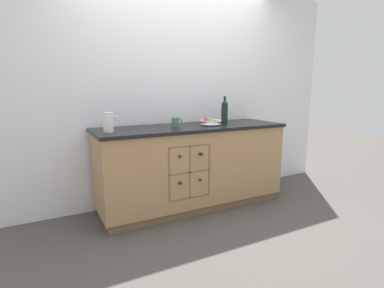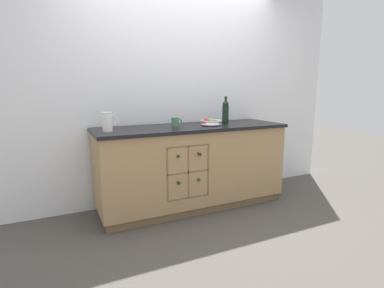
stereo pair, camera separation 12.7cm
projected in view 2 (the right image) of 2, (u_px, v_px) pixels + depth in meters
name	position (u px, v px, depth m)	size (l,w,h in m)	color
ground_plane	(192.00, 205.00, 3.45)	(14.00, 14.00, 0.00)	#4C4742
back_wall	(178.00, 93.00, 3.55)	(4.47, 0.06, 2.55)	white
kitchen_island	(192.00, 166.00, 3.36)	(2.11, 0.69, 0.92)	brown
fruit_bowl	(211.00, 122.00, 3.32)	(0.25, 0.25, 0.08)	silver
white_pitcher	(107.00, 121.00, 2.83)	(0.15, 0.10, 0.19)	white
ceramic_mug	(175.00, 122.00, 3.23)	(0.12, 0.08, 0.10)	#4C7A56
standing_wine_bottle	(225.00, 111.00, 3.48)	(0.08, 0.08, 0.31)	black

